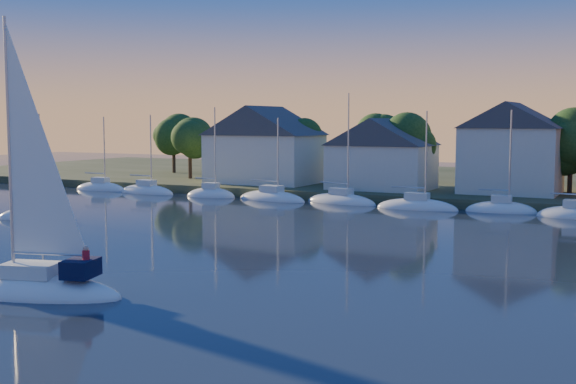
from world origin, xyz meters
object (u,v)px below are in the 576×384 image
Objects in this scene: clubhouse_centre at (382,153)px; hero_sailboat at (34,283)px; drifting_sailboat_left at (35,218)px; clubhouse_east at (512,147)px; clubhouse_west at (265,144)px.

clubhouse_centre is 52.47m from hero_sailboat.
drifting_sailboat_left is at bearing -123.80° from clubhouse_centre.
clubhouse_centre is 14.17m from clubhouse_east.
clubhouse_west is at bearing 176.42° from clubhouse_centre.
clubhouse_east is (14.00, 2.00, 0.87)m from clubhouse_centre.
clubhouse_centre is 38.48m from drifting_sailboat_left.
hero_sailboat is at bearing -89.05° from clubhouse_centre.
clubhouse_centre is (16.00, -1.00, -0.80)m from clubhouse_west.
clubhouse_centre is at bearing 27.70° from drifting_sailboat_left.
clubhouse_east is 49.10m from drifting_sailboat_left.
drifting_sailboat_left reaches higher than clubhouse_centre.
clubhouse_east is (30.00, 1.00, 0.07)m from clubhouse_west.
clubhouse_east is at bearing -119.85° from hero_sailboat.
clubhouse_east reaches higher than drifting_sailboat_left.
clubhouse_east is 0.70× the size of hero_sailboat.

